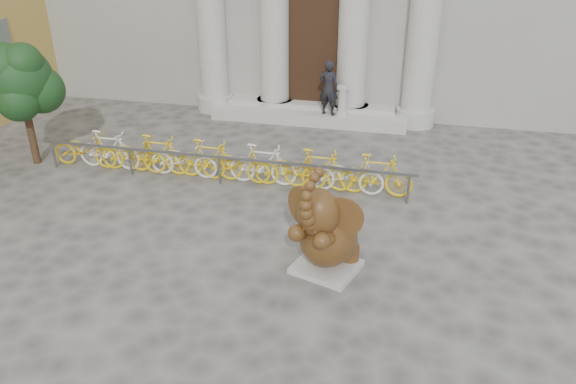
% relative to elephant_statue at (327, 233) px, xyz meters
% --- Properties ---
extents(ground, '(80.00, 80.00, 0.00)m').
position_rel_elephant_statue_xyz_m(ground, '(-1.86, -1.48, -0.79)').
color(ground, '#474442').
rests_on(ground, ground).
extents(entrance_steps, '(6.00, 1.20, 0.36)m').
position_rel_elephant_statue_xyz_m(entrance_steps, '(-1.86, 7.92, -0.61)').
color(entrance_steps, '#A8A59E').
rests_on(entrance_steps, ground).
extents(elephant_statue, '(1.45, 1.72, 2.18)m').
position_rel_elephant_statue_xyz_m(elephant_statue, '(0.00, 0.00, 0.00)').
color(elephant_statue, '#A8A59E').
rests_on(elephant_statue, ground).
extents(bike_rack, '(9.21, 0.53, 1.00)m').
position_rel_elephant_statue_xyz_m(bike_rack, '(-3.08, 3.24, -0.29)').
color(bike_rack, slate).
rests_on(bike_rack, ground).
extents(tree, '(1.80, 1.64, 3.12)m').
position_rel_elephant_statue_xyz_m(tree, '(-8.08, 3.11, 1.39)').
color(tree, '#332114').
rests_on(tree, ground).
extents(pedestrian, '(0.66, 0.50, 1.64)m').
position_rel_elephant_statue_xyz_m(pedestrian, '(-1.23, 7.61, 0.39)').
color(pedestrian, black).
rests_on(pedestrian, entrance_steps).
extents(balustrade_post, '(0.37, 0.37, 0.90)m').
position_rel_elephant_statue_xyz_m(balustrade_post, '(-0.81, 7.62, -0.02)').
color(balustrade_post, '#A8A59E').
rests_on(balustrade_post, entrance_steps).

